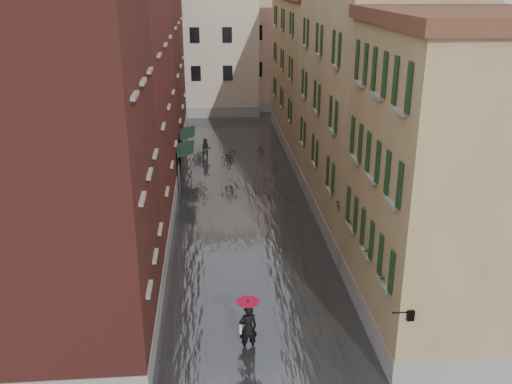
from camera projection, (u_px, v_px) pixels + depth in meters
name	position (u px, v px, depth m)	size (l,w,h in m)	color
ground	(257.00, 302.00, 24.31)	(120.00, 120.00, 0.00)	slate
floodwater	(240.00, 193.00, 36.40)	(10.00, 60.00, 0.20)	#43464A
building_left_near	(60.00, 178.00, 19.62)	(6.00, 8.00, 13.00)	maroon
building_left_mid	(111.00, 114.00, 29.97)	(6.00, 14.00, 12.50)	maroon
building_left_far	(140.00, 61.00, 43.69)	(6.00, 16.00, 14.00)	maroon
building_right_near	(451.00, 187.00, 20.95)	(6.00, 8.00, 11.50)	olive
building_right_mid	(372.00, 105.00, 30.94)	(6.00, 14.00, 13.00)	tan
building_right_far	(320.00, 75.00, 45.20)	(6.00, 16.00, 11.50)	olive
building_end_cream	(196.00, 46.00, 57.23)	(12.00, 9.00, 13.00)	beige
building_end_pink	(282.00, 48.00, 59.95)	(10.00, 9.00, 12.00)	tan
awning_near	(185.00, 150.00, 37.12)	(1.09, 3.23, 2.80)	black
awning_far	(187.00, 134.00, 40.88)	(1.09, 3.12, 2.80)	black
wall_lantern	(410.00, 315.00, 17.99)	(0.71, 0.22, 0.35)	black
window_planters	(354.00, 218.00, 23.89)	(0.59, 10.56, 0.84)	brown
pedestrian_main	(248.00, 322.00, 20.78)	(0.89, 0.89, 2.06)	black
pedestrian_far	(206.00, 149.00, 43.00)	(0.80, 0.63, 1.65)	black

